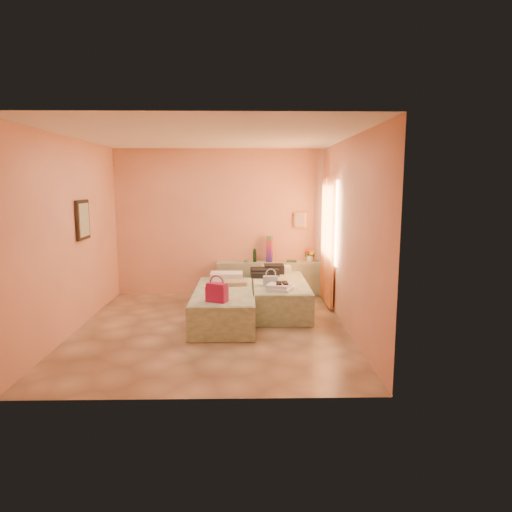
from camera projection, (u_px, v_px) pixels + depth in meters
The scene contains 16 objects.
ground at pixel (212, 329), 6.81m from camera, with size 4.50×4.50×0.00m, color tan.
room_walls at pixel (226, 207), 7.09m from camera, with size 4.02×4.51×2.81m.
headboard_ledge at pixel (270, 278), 8.85m from camera, with size 2.05×0.30×0.65m, color #A3B191.
bed_left at pixel (225, 305), 7.17m from camera, with size 0.90×2.00×0.50m, color beige.
bed_right at pixel (279, 295), 7.83m from camera, with size 0.90×2.00×0.50m, color beige.
water_bottle at pixel (255, 256), 8.77m from camera, with size 0.07×0.07×0.25m, color #13341A.
rainbow_box at pixel (269, 249), 8.77m from camera, with size 0.11×0.11×0.50m, color #AE154D.
small_dish at pixel (247, 261), 8.77m from camera, with size 0.11×0.11×0.03m, color #4E8F6D.
green_book at pixel (292, 261), 8.80m from camera, with size 0.19×0.14×0.03m, color #294E32.
flower_vase at pixel (310, 254), 8.87m from camera, with size 0.22×0.22×0.29m, color white.
magenta_handbag at pixel (217, 292), 6.40m from camera, with size 0.29×0.16×0.27m, color #AE154D.
khaki_garment at pixel (234, 283), 7.48m from camera, with size 0.37×0.30×0.06m, color tan.
clothes_pile at pixel (267, 271), 8.27m from camera, with size 0.54×0.54×0.16m, color black.
blue_handbag at pixel (271, 281), 7.43m from camera, with size 0.24×0.10×0.16m, color #3F5F98.
towel_stack at pixel (280, 288), 7.07m from camera, with size 0.35×0.30×0.10m, color white.
sandal_pair at pixel (282, 283), 7.11m from camera, with size 0.16×0.22×0.02m, color black.
Camera 1 is at (0.53, -6.57, 2.15)m, focal length 32.00 mm.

